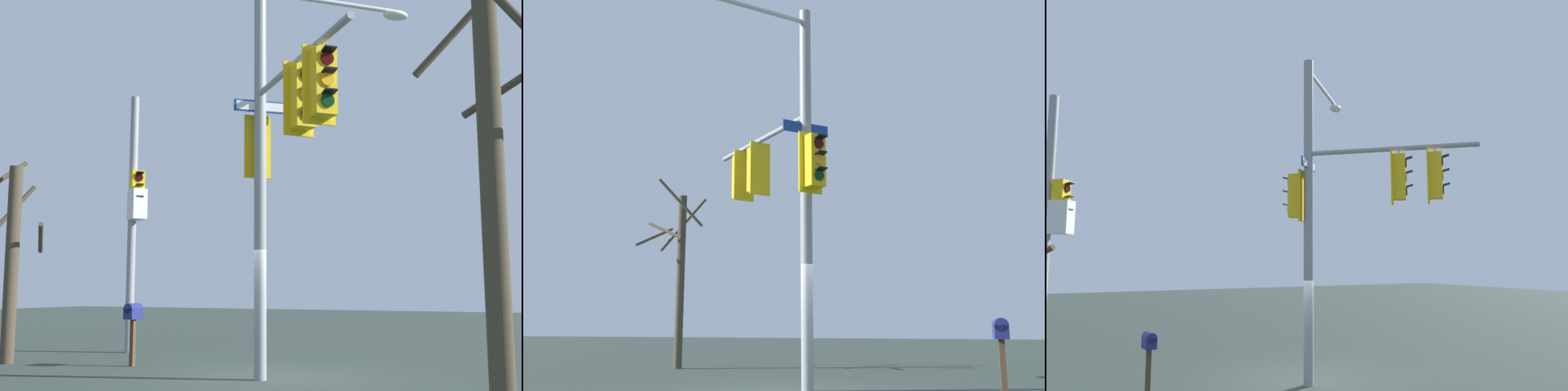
# 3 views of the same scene
# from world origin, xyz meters

# --- Properties ---
(main_signal_pole_assembly) EXTENTS (3.51, 5.56, 8.14)m
(main_signal_pole_assembly) POSITION_xyz_m (-0.58, 0.95, 4.76)
(main_signal_pole_assembly) COLOR gray
(main_signal_pole_assembly) RESTS_ON ground
(mailbox) EXTENTS (0.25, 0.45, 1.41)m
(mailbox) POSITION_xyz_m (3.74, -0.29, 1.11)
(mailbox) COLOR #4C3823
(mailbox) RESTS_ON ground
(bare_tree_across_street) EXTENTS (1.97, 2.02, 5.55)m
(bare_tree_across_street) POSITION_xyz_m (-4.92, 5.37, 2.84)
(bare_tree_across_street) COLOR #443D2C
(bare_tree_across_street) RESTS_ON ground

